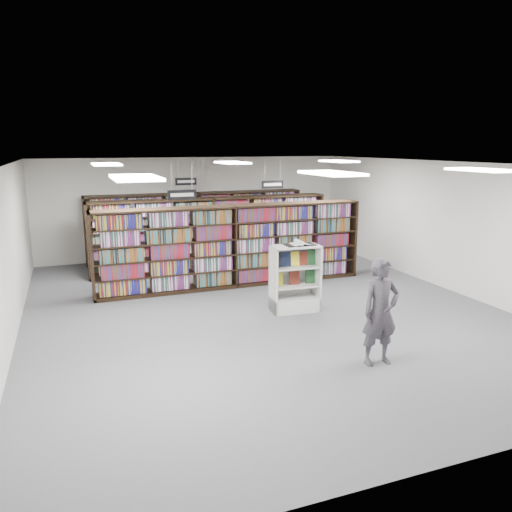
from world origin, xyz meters
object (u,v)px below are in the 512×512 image
object	(u,v)px
open_book	(299,244)
shopper	(380,312)
bookshelf_row_near	(233,246)
endcap_display	(294,289)

from	to	relation	value
open_book	shopper	xyz separation A→B (m)	(0.05, -3.00, -0.60)
bookshelf_row_near	endcap_display	bearing A→B (deg)	-74.80
endcap_display	open_book	bearing A→B (deg)	6.33
open_book	endcap_display	bearing A→B (deg)	-175.89
endcap_display	open_book	world-z (taller)	open_book
bookshelf_row_near	open_book	world-z (taller)	bookshelf_row_near
bookshelf_row_near	shopper	size ratio (longest dim) A/B	3.86
shopper	open_book	bearing A→B (deg)	93.21
endcap_display	shopper	size ratio (longest dim) A/B	0.81
endcap_display	open_book	size ratio (longest dim) A/B	2.17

